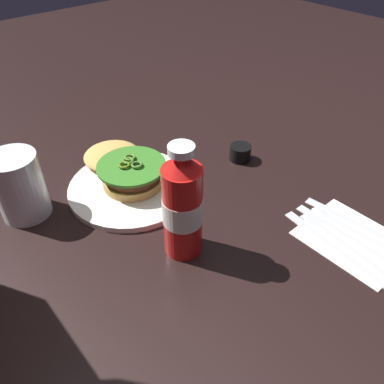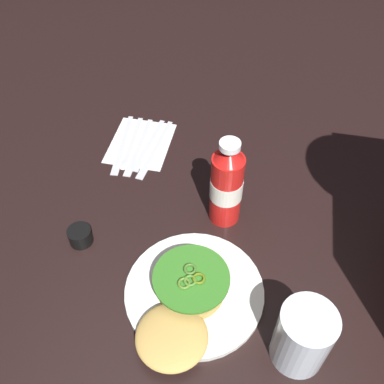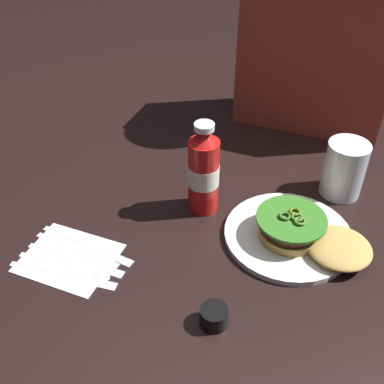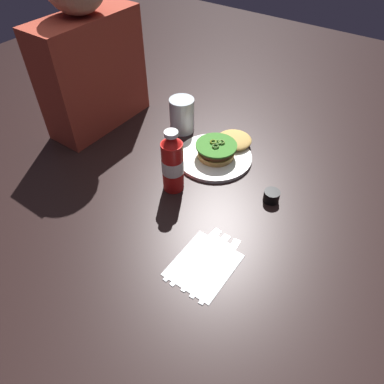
# 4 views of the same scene
# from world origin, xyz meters

# --- Properties ---
(ground_plane) EXTENTS (3.00, 3.00, 0.00)m
(ground_plane) POSITION_xyz_m (0.00, 0.00, 0.00)
(ground_plane) COLOR black
(dinner_plate) EXTENTS (0.25, 0.25, 0.01)m
(dinner_plate) POSITION_xyz_m (0.12, 0.05, 0.01)
(dinner_plate) COLOR white
(dinner_plate) RESTS_ON ground_plane
(burger_sandwich) EXTENTS (0.23, 0.14, 0.05)m
(burger_sandwich) POSITION_xyz_m (0.16, 0.04, 0.03)
(burger_sandwich) COLOR tan
(burger_sandwich) RESTS_ON dinner_plate
(ketchup_bottle) EXTENTS (0.06, 0.06, 0.20)m
(ketchup_bottle) POSITION_xyz_m (-0.07, 0.07, 0.09)
(ketchup_bottle) COLOR red
(ketchup_bottle) RESTS_ON ground_plane
(water_glass) EXTENTS (0.09, 0.09, 0.13)m
(water_glass) POSITION_xyz_m (0.19, 0.23, 0.06)
(water_glass) COLOR silver
(water_glass) RESTS_ON ground_plane
(condiment_cup) EXTENTS (0.05, 0.05, 0.03)m
(condiment_cup) POSITION_xyz_m (0.05, -0.20, 0.02)
(condiment_cup) COLOR black
(condiment_cup) RESTS_ON ground_plane
(napkin) EXTENTS (0.17, 0.14, 0.00)m
(napkin) POSITION_xyz_m (-0.25, -0.16, 0.00)
(napkin) COLOR silver
(napkin) RESTS_ON ground_plane
(table_knife) EXTENTS (0.21, 0.04, 0.00)m
(table_knife) POSITION_xyz_m (-0.22, -0.20, 0.00)
(table_knife) COLOR silver
(table_knife) RESTS_ON napkin
(spoon_utensil) EXTENTS (0.19, 0.03, 0.00)m
(spoon_utensil) POSITION_xyz_m (-0.22, -0.18, 0.00)
(spoon_utensil) COLOR silver
(spoon_utensil) RESTS_ON napkin
(butter_knife) EXTENTS (0.21, 0.02, 0.00)m
(butter_knife) POSITION_xyz_m (-0.22, -0.16, 0.00)
(butter_knife) COLOR silver
(butter_knife) RESTS_ON napkin
(fork_utensil) EXTENTS (0.19, 0.04, 0.00)m
(fork_utensil) POSITION_xyz_m (-0.23, -0.14, 0.00)
(fork_utensil) COLOR silver
(fork_utensil) RESTS_ON napkin
(steak_knife) EXTENTS (0.21, 0.04, 0.00)m
(steak_knife) POSITION_xyz_m (-0.22, -0.12, 0.00)
(steak_knife) COLOR silver
(steak_knife) RESTS_ON napkin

